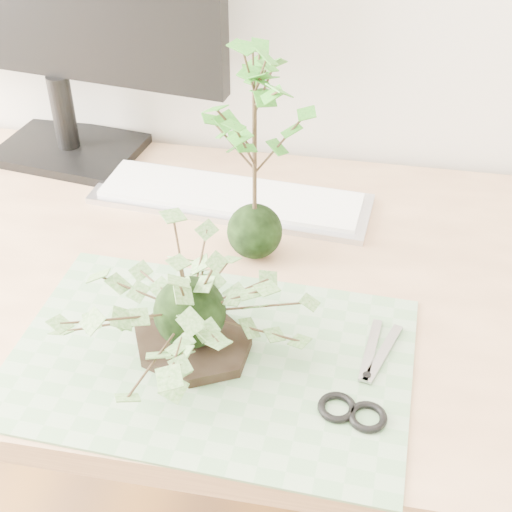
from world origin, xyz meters
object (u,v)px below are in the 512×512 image
(desk, at_px, (242,315))
(ivy_kokedama, at_px, (188,286))
(maple_kokedama, at_px, (254,107))
(keyboard, at_px, (231,197))

(desk, bearing_deg, ivy_kokedama, -99.56)
(desk, relative_size, maple_kokedama, 4.67)
(ivy_kokedama, bearing_deg, desk, 80.44)
(desk, bearing_deg, maple_kokedama, 74.50)
(keyboard, bearing_deg, desk, -68.72)
(maple_kokedama, bearing_deg, desk, -105.50)
(ivy_kokedama, bearing_deg, maple_kokedama, 79.20)
(desk, relative_size, keyboard, 3.40)
(maple_kokedama, xyz_separation_m, keyboard, (-0.07, 0.13, -0.23))
(ivy_kokedama, distance_m, maple_kokedama, 0.26)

